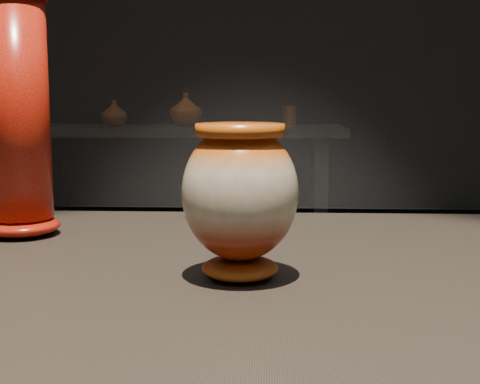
# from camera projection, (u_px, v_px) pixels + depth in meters

# --- Properties ---
(main_vase) EXTENTS (0.17, 0.17, 0.18)m
(main_vase) POSITION_uv_depth(u_px,v_px,m) (240.00, 195.00, 0.75)
(main_vase) COLOR maroon
(main_vase) RESTS_ON display_plinth
(tall_vase) EXTENTS (0.14, 0.14, 0.35)m
(tall_vase) POSITION_uv_depth(u_px,v_px,m) (17.00, 120.00, 0.97)
(tall_vase) COLOR red
(tall_vase) RESTS_ON display_plinth
(back_shelf) EXTENTS (2.00, 0.60, 0.90)m
(back_shelf) POSITION_uv_depth(u_px,v_px,m) (181.00, 169.00, 4.12)
(back_shelf) COLOR black
(back_shelf) RESTS_ON ground
(back_vase_left) EXTENTS (0.18, 0.18, 0.16)m
(back_vase_left) POSITION_uv_depth(u_px,v_px,m) (114.00, 113.00, 4.05)
(back_vase_left) COLOR #913F15
(back_vase_left) RESTS_ON back_shelf
(back_vase_mid) EXTENTS (0.25, 0.25, 0.20)m
(back_vase_mid) POSITION_uv_depth(u_px,v_px,m) (186.00, 109.00, 4.11)
(back_vase_mid) COLOR maroon
(back_vase_mid) RESTS_ON back_shelf
(back_vase_right) EXTENTS (0.08, 0.08, 0.12)m
(back_vase_right) POSITION_uv_depth(u_px,v_px,m) (289.00, 117.00, 4.01)
(back_vase_right) COLOR #913F15
(back_vase_right) RESTS_ON back_shelf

